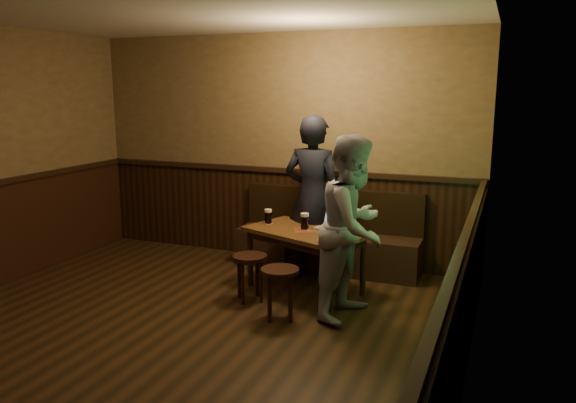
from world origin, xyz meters
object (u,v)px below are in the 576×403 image
Objects in this scene: pint_right at (336,230)px; person_suit at (313,198)px; stool_left at (250,264)px; stool_right at (280,279)px; person_grey at (354,227)px; bench at (328,243)px; pint_mid at (305,221)px; pint_left at (268,216)px; laptop at (332,224)px; pub_table at (305,238)px.

person_suit reaches higher than pint_right.
stool_right reaches higher than stool_left.
bench is at bearing 38.38° from person_grey.
bench is 12.41× the size of pint_mid.
stool_right is 1.11m from pint_left.
person_suit is 1.14m from person_grey.
pint_mid is at bearing 51.62° from stool_left.
bench is at bearing 136.32° from laptop.
pub_table is at bearing -90.00° from bench.
pint_mid is at bearing -131.64° from laptop.
pint_mid is (-0.02, -0.78, 0.44)m from bench.
laptop is at bearing 112.79° from pint_right.
person_suit is (-0.47, 0.65, 0.18)m from pint_right.
pint_mid is at bearing 149.92° from pint_right.
person_suit is (-0.11, 1.23, 0.54)m from stool_right.
stool_right is 1.35m from person_suit.
pint_left is 0.09× the size of person_suit.
pint_mid is 0.10× the size of person_suit.
person_suit reaches higher than bench.
pint_left is 0.42× the size of laptop.
person_grey is at bearing -27.06° from pint_left.
pub_table is 0.18m from pint_mid.
stool_right is at bearing -88.55° from bench.
laptop is at bearing 50.16° from pub_table.
laptop is at bearing 45.02° from person_grey.
bench is at bearing -97.80° from person_suit.
stool_right is at bearing 130.68° from person_grey.
bench is 1.18× the size of person_suit.
pint_mid is at bearing 65.26° from person_grey.
stool_left is 2.89× the size of pint_left.
person_grey reaches higher than pint_mid.
laptop is (0.67, 0.62, 0.34)m from stool_left.
pub_table is 7.97× the size of pint_mid.
stool_left is 1.12m from person_suit.
pint_mid is 0.44m from person_suit.
laptop is 0.23× the size of person_grey.
stool_left is (-0.42, -1.29, 0.07)m from bench.
bench is 0.86m from pub_table.
stool_left is at bearing -108.14° from bench.
bench is 0.95m from pint_left.
stool_right is at bearing -85.85° from pint_mid.
person_grey is (1.13, -0.57, 0.12)m from pint_left.
person_grey is at bearing 1.29° from stool_left.
person_grey is (0.25, -0.24, 0.11)m from pint_right.
pint_left is 0.55m from person_suit.
pint_right is 0.10× the size of person_grey.
bench is 0.73m from person_suit.
laptop is (0.25, -0.67, 0.41)m from bench.
laptop is (0.25, 0.14, 0.15)m from pub_table.
pint_left is at bearing -173.64° from pub_table.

